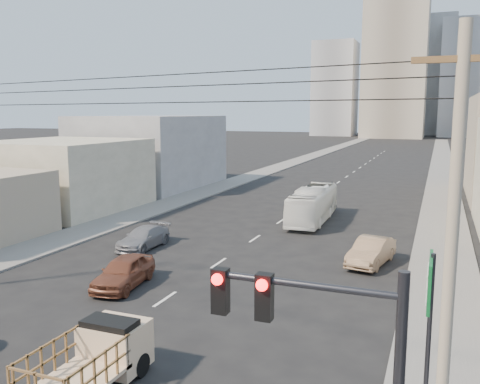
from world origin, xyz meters
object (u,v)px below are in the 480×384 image
Objects in this scene: sedan_brown at (124,272)px; utility_pole at (449,279)px; sedan_grey at (143,238)px; green_sign at (429,303)px; city_bus at (313,204)px; sedan_tan at (371,251)px; flatbed_pickup at (94,356)px; traffic_signal at (332,378)px.

utility_pole is at bearing -42.21° from sedan_brown.
sedan_grey is 0.88× the size of green_sign.
city_bus is 18.83m from sedan_brown.
flatbed_pickup is at bearing -100.23° from sedan_tan.
sedan_brown is 17.80m from utility_pole.
sedan_tan is 0.90× the size of green_sign.
sedan_grey is at bearing 136.52° from utility_pole.
traffic_signal is at bearing -74.55° from sedan_tan.
flatbed_pickup is 0.88× the size of green_sign.
sedan_brown reaches higher than sedan_tan.
sedan_tan is at bearing 69.31° from flatbed_pickup.
city_bus reaches higher than sedan_tan.
sedan_brown is at bearing -132.42° from sedan_tan.
green_sign is at bearing 97.67° from utility_pole.
green_sign is 2.91m from utility_pole.
green_sign is (8.87, -25.42, 2.42)m from city_bus.
city_bus is 0.95× the size of utility_pole.
sedan_tan is at bearing -62.23° from city_bus.
flatbed_pickup reaches higher than sedan_grey.
sedan_grey is at bearing 106.90° from sedan_brown.
sedan_brown is at bearing 152.33° from green_sign.
city_bus is 2.18× the size of sedan_brown.
traffic_signal reaches higher than sedan_tan.
sedan_grey is (-7.98, -11.62, -0.69)m from city_bus.
utility_pole is (14.20, -9.77, 4.44)m from sedan_brown.
sedan_grey is at bearing 140.68° from green_sign.
utility_pole is (0.34, -2.50, 1.44)m from green_sign.
utility_pole is at bearing -68.43° from sedan_tan.
flatbed_pickup is 9.39m from sedan_brown.
sedan_grey is 24.12m from utility_pole.
green_sign is at bearing -35.35° from sedan_brown.
city_bus is at bearing 108.25° from utility_pole.
utility_pole reaches higher than traffic_signal.
green_sign is at bearing -67.87° from sedan_tan.
utility_pole reaches higher than green_sign.
sedan_grey is 0.44× the size of utility_pole.
traffic_signal is 5.21m from green_sign.
green_sign is at bearing -39.41° from sedan_grey.
city_bus reaches higher than sedan_brown.
city_bus is at bearing 130.00° from sedan_tan.
green_sign is at bearing 5.80° from flatbed_pickup.
traffic_signal reaches higher than green_sign.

